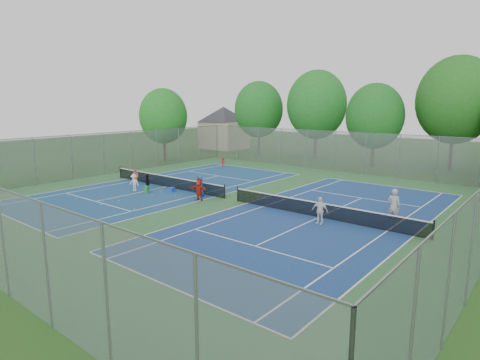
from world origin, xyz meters
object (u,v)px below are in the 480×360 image
(net_left, at_px, (166,182))
(ball_hopper, at_px, (147,190))
(instructor, at_px, (394,206))
(net_right, at_px, (319,210))
(ball_crate, at_px, (171,190))

(net_left, distance_m, ball_hopper, 2.50)
(instructor, bearing_deg, ball_hopper, 13.10)
(net_left, height_order, net_right, same)
(net_left, xyz_separation_m, net_right, (14.00, 0.00, 0.00))
(net_left, bearing_deg, ball_crate, -28.86)
(ball_crate, relative_size, instructor, 0.20)
(net_right, height_order, ball_hopper, net_right)
(net_left, distance_m, instructor, 17.90)
(net_right, xyz_separation_m, ball_hopper, (-13.43, -2.42, -0.17))
(ball_hopper, relative_size, instructor, 0.28)
(ball_hopper, xyz_separation_m, instructor, (17.24, 4.12, 0.73))
(net_left, relative_size, instructor, 6.35)
(net_left, xyz_separation_m, instructor, (17.81, 1.70, 0.56))
(net_left, bearing_deg, ball_hopper, -76.68)
(ball_crate, height_order, ball_hopper, ball_hopper)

